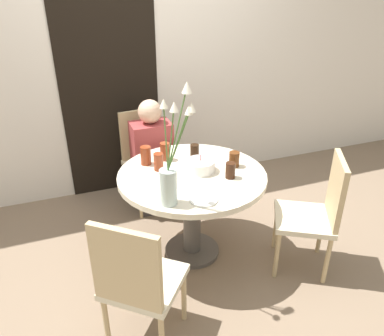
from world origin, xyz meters
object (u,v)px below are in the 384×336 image
(person_boy, at_px, (152,161))
(side_plate, at_px, (203,199))
(flower_vase, at_px, (171,170))
(drink_glass_0, at_px, (165,151))
(birthday_cake, at_px, (200,166))
(chair_right_flank, at_px, (145,154))
(drink_glass_1, at_px, (195,151))
(chair_near_front, at_px, (317,209))
(drink_glass_5, at_px, (159,162))
(drink_glass_4, at_px, (146,156))
(drink_glass_3, at_px, (230,170))
(chair_far_back, at_px, (137,280))
(drink_glass_2, at_px, (234,159))

(person_boy, bearing_deg, side_plate, -88.01)
(flower_vase, height_order, person_boy, flower_vase)
(drink_glass_0, bearing_deg, flower_vase, -103.69)
(birthday_cake, bearing_deg, drink_glass_0, 123.33)
(chair_right_flank, relative_size, drink_glass_1, 8.81)
(chair_near_front, xyz_separation_m, drink_glass_5, (-0.97, 0.59, 0.27))
(birthday_cake, bearing_deg, chair_near_front, -33.92)
(drink_glass_0, height_order, drink_glass_1, drink_glass_0)
(drink_glass_4, bearing_deg, chair_near_front, -34.83)
(drink_glass_1, relative_size, person_boy, 0.10)
(drink_glass_4, bearing_deg, person_boy, 70.37)
(flower_vase, height_order, drink_glass_5, flower_vase)
(drink_glass_3, bearing_deg, birthday_cake, 132.31)
(birthday_cake, relative_size, drink_glass_4, 1.48)
(chair_far_back, bearing_deg, drink_glass_4, -67.95)
(side_plate, distance_m, drink_glass_0, 0.65)
(chair_right_flank, bearing_deg, side_plate, -95.24)
(drink_glass_1, xyz_separation_m, drink_glass_2, (0.21, -0.26, 0.01))
(birthday_cake, xyz_separation_m, drink_glass_2, (0.26, -0.02, 0.02))
(chair_far_back, relative_size, drink_glass_0, 6.52)
(flower_vase, bearing_deg, drink_glass_4, 90.21)
(chair_right_flank, relative_size, drink_glass_3, 7.84)
(side_plate, height_order, drink_glass_0, drink_glass_0)
(chair_far_back, bearing_deg, birthday_cake, -92.80)
(chair_near_front, xyz_separation_m, drink_glass_2, (-0.43, 0.45, 0.26))
(chair_near_front, xyz_separation_m, person_boy, (-0.86, 1.18, -0.00))
(drink_glass_0, xyz_separation_m, drink_glass_4, (-0.15, -0.02, 0.00))
(chair_near_front, height_order, drink_glass_5, chair_near_front)
(birthday_cake, distance_m, drink_glass_3, 0.23)
(side_plate, xyz_separation_m, drink_glass_1, (0.18, 0.61, 0.05))
(chair_far_back, bearing_deg, drink_glass_5, -74.20)
(drink_glass_0, distance_m, drink_glass_5, 0.18)
(chair_near_front, xyz_separation_m, drink_glass_4, (-1.03, 0.71, 0.28))
(drink_glass_4, bearing_deg, drink_glass_0, 8.88)
(drink_glass_0, height_order, drink_glass_5, drink_glass_0)
(drink_glass_1, bearing_deg, birthday_cake, -101.49)
(side_plate, bearing_deg, drink_glass_2, 42.54)
(flower_vase, xyz_separation_m, drink_glass_5, (0.06, 0.48, -0.17))
(drink_glass_4, height_order, drink_glass_5, drink_glass_4)
(chair_far_back, distance_m, drink_glass_5, 0.93)
(drink_glass_4, bearing_deg, drink_glass_5, -63.84)
(chair_right_flank, height_order, drink_glass_4, chair_right_flank)
(flower_vase, xyz_separation_m, drink_glass_3, (0.49, 0.19, -0.18))
(drink_glass_1, xyz_separation_m, person_boy, (-0.22, 0.47, -0.26))
(chair_right_flank, xyz_separation_m, side_plate, (0.06, -1.24, 0.21))
(drink_glass_4, relative_size, drink_glass_5, 1.09)
(drink_glass_4, relative_size, person_boy, 0.13)
(side_plate, height_order, drink_glass_1, drink_glass_1)
(birthday_cake, relative_size, drink_glass_2, 1.84)
(person_boy, bearing_deg, drink_glass_3, -69.84)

